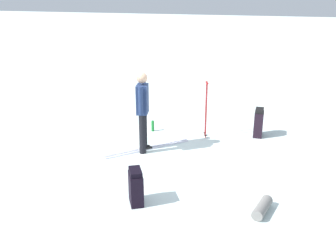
{
  "coord_description": "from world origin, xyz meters",
  "views": [
    {
      "loc": [
        -6.98,
        -1.89,
        3.34
      ],
      "look_at": [
        0.0,
        0.0,
        0.7
      ],
      "focal_mm": 41.45,
      "sensor_mm": 36.0,
      "label": 1
    }
  ],
  "objects_px": {
    "ski_pair_near": "(148,148)",
    "backpack_bright": "(259,123)",
    "skier_standing": "(143,108)",
    "thermos_bottle": "(153,126)",
    "backpack_large_dark": "(136,187)",
    "sleeping_mat_rolled": "(262,208)",
    "ski_poles_planted_near": "(206,107)"
  },
  "relations": [
    {
      "from": "backpack_large_dark",
      "to": "ski_pair_near",
      "type": "bearing_deg",
      "value": 13.14
    },
    {
      "from": "ski_pair_near",
      "to": "backpack_bright",
      "type": "relative_size",
      "value": 2.3
    },
    {
      "from": "skier_standing",
      "to": "sleeping_mat_rolled",
      "type": "relative_size",
      "value": 3.09
    },
    {
      "from": "ski_pair_near",
      "to": "thermos_bottle",
      "type": "bearing_deg",
      "value": 11.38
    },
    {
      "from": "sleeping_mat_rolled",
      "to": "ski_pair_near",
      "type": "bearing_deg",
      "value": 52.19
    },
    {
      "from": "sleeping_mat_rolled",
      "to": "thermos_bottle",
      "type": "bearing_deg",
      "value": 42.12
    },
    {
      "from": "backpack_bright",
      "to": "sleeping_mat_rolled",
      "type": "relative_size",
      "value": 1.22
    },
    {
      "from": "skier_standing",
      "to": "thermos_bottle",
      "type": "xyz_separation_m",
      "value": [
        1.2,
        0.16,
        -0.82
      ]
    },
    {
      "from": "skier_standing",
      "to": "ski_poles_planted_near",
      "type": "bearing_deg",
      "value": -43.81
    },
    {
      "from": "skier_standing",
      "to": "ski_poles_planted_near",
      "type": "height_order",
      "value": "skier_standing"
    },
    {
      "from": "skier_standing",
      "to": "thermos_bottle",
      "type": "bearing_deg",
      "value": 7.82
    },
    {
      "from": "backpack_large_dark",
      "to": "ski_poles_planted_near",
      "type": "bearing_deg",
      "value": -10.12
    },
    {
      "from": "ski_pair_near",
      "to": "backpack_large_dark",
      "type": "bearing_deg",
      "value": -166.86
    },
    {
      "from": "ski_poles_planted_near",
      "to": "ski_pair_near",
      "type": "bearing_deg",
      "value": 133.76
    },
    {
      "from": "backpack_bright",
      "to": "backpack_large_dark",
      "type": "bearing_deg",
      "value": 153.71
    },
    {
      "from": "skier_standing",
      "to": "backpack_bright",
      "type": "height_order",
      "value": "skier_standing"
    },
    {
      "from": "backpack_large_dark",
      "to": "sleeping_mat_rolled",
      "type": "distance_m",
      "value": 2.01
    },
    {
      "from": "backpack_bright",
      "to": "ski_poles_planted_near",
      "type": "height_order",
      "value": "ski_poles_planted_near"
    },
    {
      "from": "skier_standing",
      "to": "thermos_bottle",
      "type": "relative_size",
      "value": 6.54
    },
    {
      "from": "skier_standing",
      "to": "ski_pair_near",
      "type": "distance_m",
      "value": 0.95
    },
    {
      "from": "skier_standing",
      "to": "ski_pair_near",
      "type": "height_order",
      "value": "skier_standing"
    },
    {
      "from": "backpack_large_dark",
      "to": "sleeping_mat_rolled",
      "type": "xyz_separation_m",
      "value": [
        0.23,
        -1.98,
        -0.2
      ]
    },
    {
      "from": "backpack_bright",
      "to": "skier_standing",
      "type": "bearing_deg",
      "value": 123.44
    },
    {
      "from": "backpack_bright",
      "to": "ski_pair_near",
      "type": "bearing_deg",
      "value": 121.46
    },
    {
      "from": "skier_standing",
      "to": "backpack_large_dark",
      "type": "relative_size",
      "value": 2.82
    },
    {
      "from": "skier_standing",
      "to": "backpack_large_dark",
      "type": "xyz_separation_m",
      "value": [
        -2.03,
        -0.55,
        -0.66
      ]
    },
    {
      "from": "ski_poles_planted_near",
      "to": "sleeping_mat_rolled",
      "type": "height_order",
      "value": "ski_poles_planted_near"
    },
    {
      "from": "ski_pair_near",
      "to": "backpack_bright",
      "type": "height_order",
      "value": "backpack_bright"
    },
    {
      "from": "sleeping_mat_rolled",
      "to": "thermos_bottle",
      "type": "relative_size",
      "value": 2.12
    },
    {
      "from": "backpack_large_dark",
      "to": "ski_poles_planted_near",
      "type": "height_order",
      "value": "ski_poles_planted_near"
    },
    {
      "from": "ski_pair_near",
      "to": "sleeping_mat_rolled",
      "type": "height_order",
      "value": "sleeping_mat_rolled"
    },
    {
      "from": "ski_poles_planted_near",
      "to": "backpack_bright",
      "type": "bearing_deg",
      "value": -73.45
    }
  ]
}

